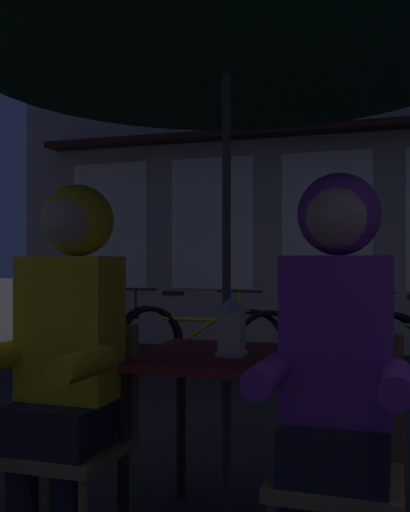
# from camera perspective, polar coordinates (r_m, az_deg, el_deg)

# --- Properties ---
(cafe_table) EXTENTS (0.72, 0.72, 0.74)m
(cafe_table) POSITION_cam_1_polar(r_m,az_deg,el_deg) (2.49, 2.05, -11.48)
(cafe_table) COLOR maroon
(cafe_table) RESTS_ON ground_plane
(patio_umbrella) EXTENTS (2.10, 2.10, 2.31)m
(patio_umbrella) POSITION_cam_1_polar(r_m,az_deg,el_deg) (2.62, 2.04, 20.71)
(patio_umbrella) COLOR #4C4C51
(patio_umbrella) RESTS_ON ground_plane
(lantern) EXTENTS (0.11, 0.11, 0.23)m
(lantern) POSITION_cam_1_polar(r_m,az_deg,el_deg) (2.38, 2.55, -6.54)
(lantern) COLOR white
(lantern) RESTS_ON cafe_table
(chair_left) EXTENTS (0.40, 0.40, 0.87)m
(chair_left) POSITION_cam_1_polar(r_m,az_deg,el_deg) (2.37, -12.22, -15.71)
(chair_left) COLOR olive
(chair_left) RESTS_ON ground_plane
(chair_right) EXTENTS (0.40, 0.40, 0.87)m
(chair_right) POSITION_cam_1_polar(r_m,az_deg,el_deg) (2.08, 12.54, -17.88)
(chair_right) COLOR olive
(chair_right) RESTS_ON ground_plane
(person_left_hooded) EXTENTS (0.45, 0.56, 1.40)m
(person_left_hooded) POSITION_cam_1_polar(r_m,az_deg,el_deg) (2.25, -12.94, -7.25)
(person_left_hooded) COLOR black
(person_left_hooded) RESTS_ON ground_plane
(person_right_hooded) EXTENTS (0.45, 0.56, 1.40)m
(person_right_hooded) POSITION_cam_1_polar(r_m,az_deg,el_deg) (1.95, 12.36, -8.32)
(person_right_hooded) COLOR black
(person_right_hooded) RESTS_ON ground_plane
(shopfront_building) EXTENTS (10.00, 0.93, 6.20)m
(shopfront_building) POSITION_cam_1_polar(r_m,az_deg,el_deg) (7.99, 17.06, 13.88)
(shopfront_building) COLOR #9E9389
(shopfront_building) RESTS_ON ground_plane
(bicycle_nearest) EXTENTS (1.67, 0.24, 0.84)m
(bicycle_nearest) POSITION_cam_1_polar(r_m,az_deg,el_deg) (6.31, -9.99, -7.42)
(bicycle_nearest) COLOR black
(bicycle_nearest) RESTS_ON ground_plane
(bicycle_second) EXTENTS (1.68, 0.08, 0.84)m
(bicycle_second) POSITION_cam_1_polar(r_m,az_deg,el_deg) (5.87, -0.48, -7.95)
(bicycle_second) COLOR black
(bicycle_second) RESTS_ON ground_plane
(bicycle_third) EXTENTS (1.66, 0.38, 0.84)m
(bicycle_third) POSITION_cam_1_polar(r_m,az_deg,el_deg) (5.63, 11.40, -8.27)
(bicycle_third) COLOR black
(bicycle_third) RESTS_ON ground_plane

